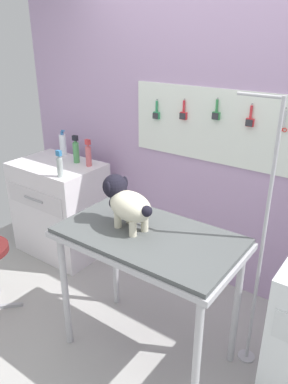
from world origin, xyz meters
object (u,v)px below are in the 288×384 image
(grooming_arm, at_px, (260,254))
(spray_bottle_tall, at_px, (76,151))
(grooming_table, at_px, (149,247))
(dog, at_px, (126,202))
(counter_left, at_px, (61,208))

(grooming_arm, height_order, spray_bottle_tall, grooming_arm)
(grooming_table, bearing_deg, spray_bottle_tall, 151.79)
(grooming_table, height_order, spray_bottle_tall, spray_bottle_tall)
(dog, xyz_separation_m, spray_bottle_tall, (-1.13, 0.70, -0.07))
(grooming_arm, bearing_deg, grooming_table, -149.16)
(grooming_table, xyz_separation_m, spray_bottle_tall, (-1.29, 0.69, 0.19))
(grooming_arm, xyz_separation_m, dog, (-0.72, -0.34, 0.27))
(grooming_table, distance_m, dog, 0.30)
(dog, bearing_deg, spray_bottle_tall, 148.24)
(grooming_table, height_order, grooming_arm, grooming_arm)
(spray_bottle_tall, bearing_deg, grooming_arm, -10.98)
(dog, relative_size, counter_left, 0.46)
(dog, distance_m, counter_left, 1.52)
(grooming_table, xyz_separation_m, grooming_arm, (0.56, 0.33, -0.02))
(grooming_arm, bearing_deg, counter_left, 173.44)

